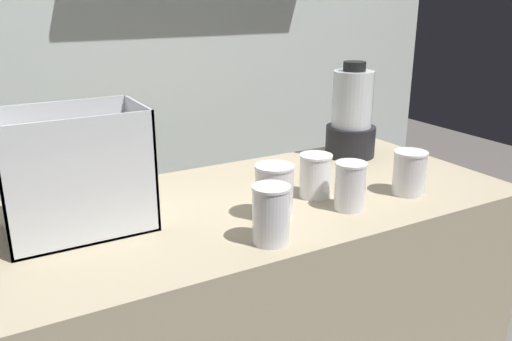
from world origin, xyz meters
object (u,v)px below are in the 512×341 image
object	(u,v)px
juice_cup_carrot_left	(274,194)
blender_pitcher	(352,117)
juice_cup_beet_far_left	(271,217)
juice_cup_pomegranate_middle	(315,178)
carrot_display_bin	(75,193)
juice_cup_pomegranate_right	(350,188)
juice_cup_beet_far_right	(409,174)

from	to	relation	value
juice_cup_carrot_left	blender_pitcher	bearing A→B (deg)	32.97
juice_cup_beet_far_left	juice_cup_pomegranate_middle	bearing A→B (deg)	36.17
carrot_display_bin	juice_cup_beet_far_left	distance (m)	0.45
juice_cup_pomegranate_right	blender_pitcher	bearing A→B (deg)	50.81
carrot_display_bin	blender_pitcher	world-z (taller)	blender_pitcher
juice_cup_beet_far_left	juice_cup_carrot_left	world-z (taller)	juice_cup_carrot_left
juice_cup_beet_far_left	juice_cup_pomegranate_right	world-z (taller)	juice_cup_beet_far_left
juice_cup_beet_far_left	juice_cup_carrot_left	bearing A→B (deg)	55.77
blender_pitcher	juice_cup_carrot_left	bearing A→B (deg)	-147.03
juice_cup_carrot_left	juice_cup_pomegranate_right	bearing A→B (deg)	-14.03
carrot_display_bin	juice_cup_beet_far_left	world-z (taller)	carrot_display_bin
blender_pitcher	juice_cup_beet_far_right	size ratio (longest dim) A/B	2.63
juice_cup_pomegranate_middle	juice_cup_beet_far_right	world-z (taller)	juice_cup_beet_far_right
carrot_display_bin	juice_cup_beet_far_left	xyz separation A→B (m)	(0.35, -0.28, -0.03)
carrot_display_bin	juice_cup_pomegranate_middle	size ratio (longest dim) A/B	2.73
carrot_display_bin	juice_cup_beet_far_right	bearing A→B (deg)	-13.83
juice_cup_pomegranate_middle	juice_cup_pomegranate_right	size ratio (longest dim) A/B	0.95
juice_cup_beet_far_left	juice_cup_beet_far_right	distance (m)	0.48
juice_cup_pomegranate_middle	juice_cup_beet_far_right	xyz separation A→B (m)	(0.23, -0.11, 0.00)
blender_pitcher	juice_cup_pomegranate_right	bearing A→B (deg)	-129.19
juice_cup_pomegranate_middle	juice_cup_carrot_left	bearing A→B (deg)	-158.62
blender_pitcher	juice_cup_pomegranate_right	xyz separation A→B (m)	(-0.30, -0.37, -0.07)
juice_cup_beet_far_right	blender_pitcher	bearing A→B (deg)	75.85
juice_cup_beet_far_left	juice_cup_beet_far_right	bearing A→B (deg)	8.63
carrot_display_bin	blender_pitcher	bearing A→B (deg)	9.62
juice_cup_carrot_left	juice_cup_beet_far_right	size ratio (longest dim) A/B	1.12
juice_cup_beet_far_left	juice_cup_pomegranate_right	xyz separation A→B (m)	(0.27, 0.07, -0.00)
juice_cup_pomegranate_right	juice_cup_beet_far_right	distance (m)	0.21
blender_pitcher	juice_cup_pomegranate_middle	xyz separation A→B (m)	(-0.32, -0.25, -0.08)
juice_cup_pomegranate_right	juice_cup_beet_far_left	bearing A→B (deg)	-166.31
juice_cup_beet_far_left	juice_cup_beet_far_right	size ratio (longest dim) A/B	1.10
juice_cup_beet_far_left	juice_cup_carrot_left	distance (m)	0.14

